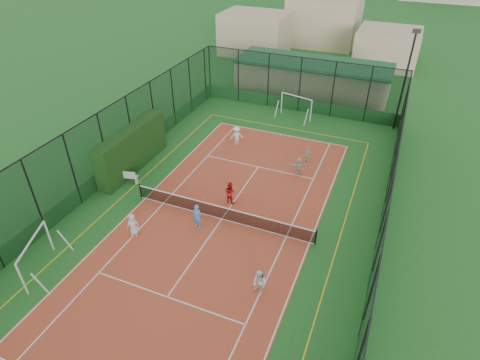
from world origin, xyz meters
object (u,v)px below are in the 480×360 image
object	(u,v)px
white_bench	(125,176)
child_far_left	(237,136)
child_near_mid	(197,217)
child_near_right	(260,283)
child_far_back	(299,166)
child_far_right	(307,155)
futsal_goal_far	(296,107)
coach	(230,192)
futsal_goal_near	(36,256)
floodlight_ne	(404,82)
clubhouse	(312,77)
child_near_left	(133,225)

from	to	relation	value
white_bench	child_far_left	xyz separation A→B (m)	(5.04, 7.80, 0.28)
child_near_mid	child_near_right	world-z (taller)	child_near_mid
child_near_mid	child_far_back	bearing A→B (deg)	66.24
white_bench	child_far_right	xyz separation A→B (m)	(10.88, 7.38, 0.10)
futsal_goal_far	coach	xyz separation A→B (m)	(-0.40, -13.78, -0.24)
white_bench	futsal_goal_near	bearing A→B (deg)	-99.21
floodlight_ne	clubhouse	distance (m)	10.47
child_far_left	child_far_back	world-z (taller)	child_far_left
floodlight_ne	child_near_right	size ratio (longest dim) A/B	5.59
floodlight_ne	coach	world-z (taller)	floodlight_ne
child_near_mid	coach	size ratio (longest dim) A/B	1.06
floodlight_ne	child_far_right	bearing A→B (deg)	-124.27
futsal_goal_near	child_far_right	distance (m)	18.83
child_far_right	futsal_goal_far	bearing A→B (deg)	-62.22
futsal_goal_near	child_far_back	bearing A→B (deg)	-56.50
white_bench	child_far_left	distance (m)	9.29
child_near_left	coach	size ratio (longest dim) A/B	0.94
child_near_right	coach	world-z (taller)	coach
clubhouse	child_far_right	bearing A→B (deg)	-77.16
child_far_right	child_near_right	bearing A→B (deg)	99.78
child_near_left	child_far_right	bearing A→B (deg)	40.19
child_near_right	child_far_left	xyz separation A→B (m)	(-6.83, 13.37, 0.03)
child_far_left	child_far_right	size ratio (longest dim) A/B	1.32
clubhouse	child_near_left	world-z (taller)	clubhouse
clubhouse	coach	xyz separation A→B (m)	(-0.23, -20.22, -0.81)
white_bench	child_near_left	size ratio (longest dim) A/B	1.26
child_near_left	futsal_goal_near	bearing A→B (deg)	-142.02
child_near_right	coach	bearing A→B (deg)	147.86
child_far_back	clubhouse	bearing A→B (deg)	-107.71
child_far_right	child_far_back	bearing A→B (deg)	91.59
child_near_left	white_bench	bearing A→B (deg)	112.57
clubhouse	child_far_left	xyz separation A→B (m)	(-2.76, -13.08, -0.79)
white_bench	child_near_mid	world-z (taller)	child_near_mid
white_bench	child_far_left	size ratio (longest dim) A/B	1.15
clubhouse	child_far_back	bearing A→B (deg)	-79.18
child_far_right	child_far_back	distance (m)	1.93
futsal_goal_far	child_far_right	size ratio (longest dim) A/B	2.65
futsal_goal_near	child_near_left	world-z (taller)	futsal_goal_near
child_far_back	floodlight_ne	bearing A→B (deg)	-147.93
clubhouse	child_far_left	world-z (taller)	clubhouse
white_bench	floodlight_ne	bearing A→B (deg)	28.69
child_far_right	child_near_left	bearing A→B (deg)	63.70
child_far_back	child_near_mid	bearing A→B (deg)	34.51
white_bench	futsal_goal_far	world-z (taller)	futsal_goal_far
futsal_goal_near	child_far_back	world-z (taller)	futsal_goal_near
child_near_right	child_far_back	world-z (taller)	child_near_right
child_far_left	child_far_right	world-z (taller)	child_far_left
child_far_right	coach	distance (m)	7.49
futsal_goal_far	child_near_left	distance (m)	19.21
child_near_mid	child_far_left	distance (m)	10.28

